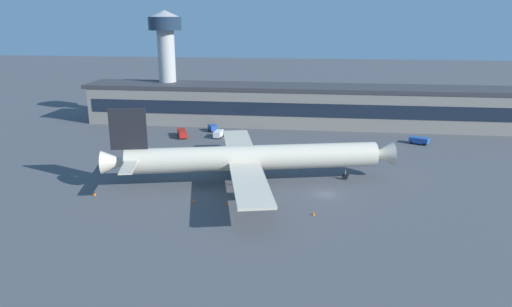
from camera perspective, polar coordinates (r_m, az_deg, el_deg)
The scene contains 12 objects.
ground_plane at distance 90.76m, azimuth 8.43°, elevation -4.89°, with size 600.00×600.00×0.00m, color #4C4F54.
terminal_building at distance 146.75m, azimuth 8.20°, elevation 5.69°, with size 148.00×15.15×12.12m.
airliner at distance 94.20m, azimuth -0.87°, elevation -0.54°, with size 57.55×49.89×15.70m.
control_tower at distance 155.18m, azimuth -10.72°, elevation 11.77°, with size 10.22×10.22×34.17m.
pushback_tractor at distance 131.80m, azimuth 19.05°, elevation 1.53°, with size 5.45×4.42×1.75m.
baggage_tug at distance 139.14m, azimuth -5.22°, elevation 3.12°, with size 3.55×4.12×1.85m.
follow_me_car at distance 131.67m, azimuth -4.54°, elevation 2.39°, with size 2.24×4.51×1.85m.
belt_loader at distance 133.54m, azimuth -8.88°, elevation 2.47°, with size 4.24×6.68×1.95m.
traffic_cone_0 at distance 94.25m, azimuth -18.83°, elevation -4.58°, with size 0.56×0.56×0.70m, color #F2590C.
traffic_cone_1 at distance 84.75m, azimuth -3.59°, elevation -6.07°, with size 0.47×0.47×0.59m, color #F2590C.
traffic_cone_2 at distance 86.38m, azimuth -7.50°, elevation -5.75°, with size 0.47×0.47×0.58m, color #F2590C.
traffic_cone_3 at distance 81.30m, azimuth 6.92°, elevation -7.16°, with size 0.49×0.49×0.61m, color #F2590C.
Camera 1 is at (-2.51, -84.77, 32.32)m, focal length 33.30 mm.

